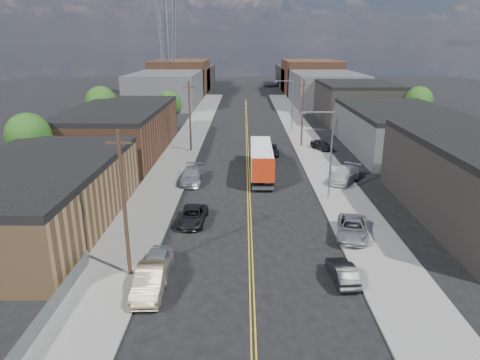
{
  "coord_description": "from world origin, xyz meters",
  "views": [
    {
      "loc": [
        -0.54,
        -15.51,
        15.03
      ],
      "look_at": [
        -0.89,
        23.51,
        2.5
      ],
      "focal_mm": 32.0,
      "sensor_mm": 36.0,
      "label": 1
    }
  ],
  "objects_px": {
    "car_left_d": "(192,175)",
    "car_right_lot_a": "(352,228)",
    "car_left_c": "(192,216)",
    "car_right_oncoming": "(342,272)",
    "car_left_a": "(156,265)",
    "semi_truck": "(261,156)",
    "car_ahead_truck": "(270,150)",
    "car_left_b": "(150,281)",
    "car_right_lot_c": "(322,145)",
    "car_right_lot_b": "(344,174)"
  },
  "relations": [
    {
      "from": "car_right_oncoming",
      "to": "car_left_b",
      "type": "bearing_deg",
      "value": 3.28
    },
    {
      "from": "car_left_c",
      "to": "car_left_b",
      "type": "bearing_deg",
      "value": -93.76
    },
    {
      "from": "semi_truck",
      "to": "car_ahead_truck",
      "type": "relative_size",
      "value": 2.76
    },
    {
      "from": "semi_truck",
      "to": "car_left_c",
      "type": "bearing_deg",
      "value": -112.67
    },
    {
      "from": "car_left_c",
      "to": "car_right_oncoming",
      "type": "relative_size",
      "value": 1.23
    },
    {
      "from": "car_right_lot_a",
      "to": "car_left_d",
      "type": "bearing_deg",
      "value": 148.91
    },
    {
      "from": "car_right_lot_c",
      "to": "car_right_lot_b",
      "type": "bearing_deg",
      "value": -116.38
    },
    {
      "from": "car_left_c",
      "to": "car_right_lot_b",
      "type": "relative_size",
      "value": 0.86
    },
    {
      "from": "car_left_b",
      "to": "car_right_lot_a",
      "type": "bearing_deg",
      "value": 26.98
    },
    {
      "from": "car_left_d",
      "to": "car_right_lot_a",
      "type": "distance_m",
      "value": 20.46
    },
    {
      "from": "car_right_lot_a",
      "to": "car_ahead_truck",
      "type": "distance_m",
      "value": 27.43
    },
    {
      "from": "car_ahead_truck",
      "to": "car_right_lot_b",
      "type": "bearing_deg",
      "value": -59.9
    },
    {
      "from": "car_right_lot_c",
      "to": "car_left_d",
      "type": "bearing_deg",
      "value": -164.43
    },
    {
      "from": "semi_truck",
      "to": "car_left_c",
      "type": "distance_m",
      "value": 16.42
    },
    {
      "from": "car_left_b",
      "to": "car_right_oncoming",
      "type": "relative_size",
      "value": 1.27
    },
    {
      "from": "semi_truck",
      "to": "car_left_a",
      "type": "bearing_deg",
      "value": -107.53
    },
    {
      "from": "car_left_a",
      "to": "car_left_d",
      "type": "relative_size",
      "value": 0.83
    },
    {
      "from": "car_left_a",
      "to": "car_left_c",
      "type": "distance_m",
      "value": 9.04
    },
    {
      "from": "car_left_d",
      "to": "car_ahead_truck",
      "type": "distance_m",
      "value": 15.81
    },
    {
      "from": "car_left_b",
      "to": "car_left_c",
      "type": "bearing_deg",
      "value": 80.96
    },
    {
      "from": "car_left_b",
      "to": "car_ahead_truck",
      "type": "bearing_deg",
      "value": 73.02
    },
    {
      "from": "car_left_a",
      "to": "car_right_lot_a",
      "type": "height_order",
      "value": "car_left_a"
    },
    {
      "from": "car_left_d",
      "to": "car_right_lot_a",
      "type": "height_order",
      "value": "car_left_d"
    },
    {
      "from": "semi_truck",
      "to": "car_ahead_truck",
      "type": "xyz_separation_m",
      "value": [
        1.63,
        9.02,
        -1.4
      ]
    },
    {
      "from": "car_left_c",
      "to": "car_right_lot_b",
      "type": "height_order",
      "value": "car_right_lot_b"
    },
    {
      "from": "car_right_lot_a",
      "to": "car_right_lot_b",
      "type": "height_order",
      "value": "car_right_lot_b"
    },
    {
      "from": "car_left_b",
      "to": "car_right_oncoming",
      "type": "distance_m",
      "value": 12.47
    },
    {
      "from": "car_left_b",
      "to": "semi_truck",
      "type": "bearing_deg",
      "value": 71.32
    },
    {
      "from": "car_left_d",
      "to": "car_right_lot_a",
      "type": "bearing_deg",
      "value": -44.72
    },
    {
      "from": "car_right_lot_c",
      "to": "car_ahead_truck",
      "type": "relative_size",
      "value": 0.81
    },
    {
      "from": "car_left_a",
      "to": "car_right_lot_b",
      "type": "bearing_deg",
      "value": 49.09
    },
    {
      "from": "semi_truck",
      "to": "car_left_a",
      "type": "xyz_separation_m",
      "value": [
        -7.9,
        -23.94,
        -1.3
      ]
    },
    {
      "from": "semi_truck",
      "to": "car_right_lot_a",
      "type": "bearing_deg",
      "value": -68.78
    },
    {
      "from": "semi_truck",
      "to": "car_left_b",
      "type": "bearing_deg",
      "value": -106.2
    },
    {
      "from": "semi_truck",
      "to": "car_left_b",
      "type": "distance_m",
      "value": 27.15
    },
    {
      "from": "semi_truck",
      "to": "car_left_c",
      "type": "xyz_separation_m",
      "value": [
        -6.5,
        -15.01,
        -1.44
      ]
    },
    {
      "from": "car_right_lot_a",
      "to": "car_right_oncoming",
      "type": "bearing_deg",
      "value": -95.4
    },
    {
      "from": "car_left_d",
      "to": "car_right_oncoming",
      "type": "relative_size",
      "value": 1.44
    },
    {
      "from": "car_right_lot_c",
      "to": "semi_truck",
      "type": "bearing_deg",
      "value": -154.73
    },
    {
      "from": "car_left_a",
      "to": "car_ahead_truck",
      "type": "height_order",
      "value": "car_left_a"
    },
    {
      "from": "car_ahead_truck",
      "to": "car_right_lot_c",
      "type": "bearing_deg",
      "value": 17.46
    },
    {
      "from": "car_left_a",
      "to": "car_left_c",
      "type": "bearing_deg",
      "value": 80.23
    },
    {
      "from": "car_left_b",
      "to": "car_right_lot_a",
      "type": "distance_m",
      "value": 16.65
    },
    {
      "from": "car_left_c",
      "to": "car_left_d",
      "type": "xyz_separation_m",
      "value": [
        -1.4,
        11.41,
        0.15
      ]
    },
    {
      "from": "semi_truck",
      "to": "car_right_oncoming",
      "type": "relative_size",
      "value": 3.59
    },
    {
      "from": "car_right_oncoming",
      "to": "car_right_lot_a",
      "type": "height_order",
      "value": "car_right_lot_a"
    },
    {
      "from": "car_left_c",
      "to": "car_right_oncoming",
      "type": "bearing_deg",
      "value": -37.14
    },
    {
      "from": "car_left_a",
      "to": "car_right_oncoming",
      "type": "height_order",
      "value": "car_left_a"
    },
    {
      "from": "car_left_d",
      "to": "car_ahead_truck",
      "type": "bearing_deg",
      "value": 52.72
    },
    {
      "from": "car_left_c",
      "to": "car_right_lot_b",
      "type": "distance_m",
      "value": 19.49
    }
  ]
}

